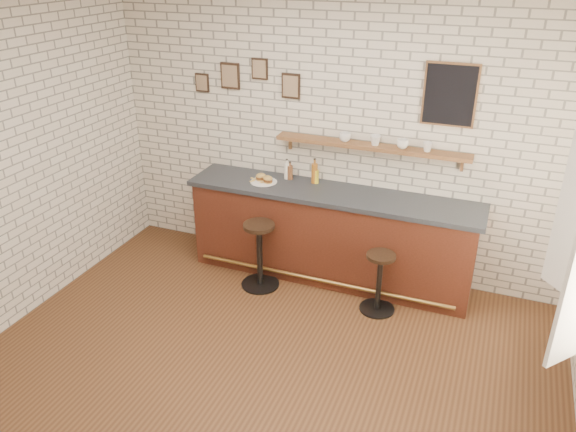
% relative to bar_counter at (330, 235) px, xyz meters
% --- Properties ---
extents(ground, '(5.00, 5.00, 0.00)m').
position_rel_bar_counter_xyz_m(ground, '(-0.07, -1.70, -0.51)').
color(ground, brown).
rests_on(ground, ground).
extents(bar_counter, '(3.10, 0.65, 1.01)m').
position_rel_bar_counter_xyz_m(bar_counter, '(0.00, 0.00, 0.00)').
color(bar_counter, '#4F2115').
rests_on(bar_counter, ground).
extents(sandwich_plate, '(0.28, 0.28, 0.01)m').
position_rel_bar_counter_xyz_m(sandwich_plate, '(-0.77, -0.02, 0.51)').
color(sandwich_plate, white).
rests_on(sandwich_plate, bar_counter).
extents(ciabatta_sandwich, '(0.24, 0.18, 0.07)m').
position_rel_bar_counter_xyz_m(ciabatta_sandwich, '(-0.76, -0.02, 0.55)').
color(ciabatta_sandwich, tan).
rests_on(ciabatta_sandwich, sandwich_plate).
extents(potato_chips, '(0.26, 0.20, 0.00)m').
position_rel_bar_counter_xyz_m(potato_chips, '(-0.78, -0.02, 0.52)').
color(potato_chips, '#F2C855').
rests_on(potato_chips, sandwich_plate).
extents(bitters_bottle_brown, '(0.06, 0.06, 0.20)m').
position_rel_bar_counter_xyz_m(bitters_bottle_brown, '(-0.53, 0.16, 0.59)').
color(bitters_bottle_brown, brown).
rests_on(bitters_bottle_brown, bar_counter).
extents(bitters_bottle_white, '(0.06, 0.06, 0.23)m').
position_rel_bar_counter_xyz_m(bitters_bottle_white, '(-0.57, 0.16, 0.60)').
color(bitters_bottle_white, white).
rests_on(bitters_bottle_white, bar_counter).
extents(bitters_bottle_amber, '(0.07, 0.07, 0.28)m').
position_rel_bar_counter_xyz_m(bitters_bottle_amber, '(-0.25, 0.16, 0.62)').
color(bitters_bottle_amber, '#955518').
rests_on(bitters_bottle_amber, bar_counter).
extents(condiment_bottle_yellow, '(0.06, 0.06, 0.19)m').
position_rel_bar_counter_xyz_m(condiment_bottle_yellow, '(-0.23, 0.16, 0.58)').
color(condiment_bottle_yellow, yellow).
rests_on(condiment_bottle_yellow, bar_counter).
extents(bar_stool_left, '(0.41, 0.41, 0.74)m').
position_rel_bar_counter_xyz_m(bar_stool_left, '(-0.63, -0.46, -0.11)').
color(bar_stool_left, black).
rests_on(bar_stool_left, ground).
extents(bar_stool_right, '(0.35, 0.35, 0.64)m').
position_rel_bar_counter_xyz_m(bar_stool_right, '(0.65, -0.44, -0.17)').
color(bar_stool_right, black).
rests_on(bar_stool_right, ground).
extents(wall_shelf, '(2.00, 0.18, 0.18)m').
position_rel_bar_counter_xyz_m(wall_shelf, '(0.33, 0.20, 0.97)').
color(wall_shelf, brown).
rests_on(wall_shelf, ground).
extents(shelf_cup_a, '(0.15, 0.15, 0.09)m').
position_rel_bar_counter_xyz_m(shelf_cup_a, '(0.06, 0.20, 1.04)').
color(shelf_cup_a, white).
rests_on(shelf_cup_a, wall_shelf).
extents(shelf_cup_b, '(0.14, 0.14, 0.10)m').
position_rel_bar_counter_xyz_m(shelf_cup_b, '(0.37, 0.20, 1.04)').
color(shelf_cup_b, white).
rests_on(shelf_cup_b, wall_shelf).
extents(shelf_cup_c, '(0.16, 0.16, 0.09)m').
position_rel_bar_counter_xyz_m(shelf_cup_c, '(0.65, 0.20, 1.04)').
color(shelf_cup_c, white).
rests_on(shelf_cup_c, wall_shelf).
extents(shelf_cup_d, '(0.12, 0.12, 0.09)m').
position_rel_bar_counter_xyz_m(shelf_cup_d, '(0.89, 0.20, 1.04)').
color(shelf_cup_d, white).
rests_on(shelf_cup_d, wall_shelf).
extents(back_wall_decor, '(2.96, 0.02, 0.56)m').
position_rel_bar_counter_xyz_m(back_wall_decor, '(0.16, 0.28, 1.54)').
color(back_wall_decor, black).
rests_on(back_wall_decor, ground).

